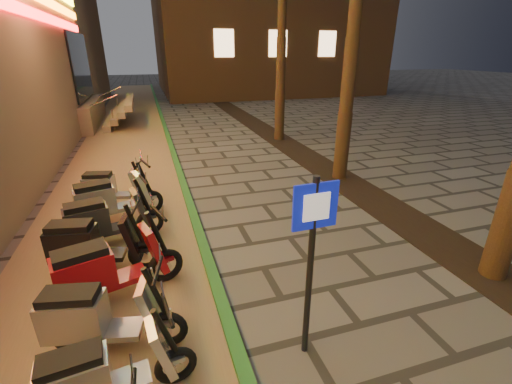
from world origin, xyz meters
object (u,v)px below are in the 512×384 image
object	(u,v)px
scooter_7	(97,318)
scooter_12	(110,188)
scooter_10	(103,220)
scooter_9	(90,245)
pedestrian_sign	(312,247)
scooter_11	(109,200)
scooter_8	(106,269)
scooter_6	(102,375)

from	to	relation	value
scooter_7	scooter_12	world-z (taller)	scooter_7
scooter_10	scooter_12	bearing A→B (deg)	77.24
scooter_7	scooter_9	xyz separation A→B (m)	(-0.28, 1.82, 0.02)
scooter_10	pedestrian_sign	bearing A→B (deg)	-66.70
scooter_12	scooter_11	bearing A→B (deg)	-73.98
scooter_8	scooter_10	world-z (taller)	scooter_8
scooter_8	scooter_12	world-z (taller)	scooter_8
scooter_6	scooter_7	world-z (taller)	scooter_7
pedestrian_sign	scooter_8	bearing A→B (deg)	142.62
scooter_9	scooter_8	bearing A→B (deg)	-59.08
scooter_8	scooter_11	bearing A→B (deg)	75.93
scooter_6	scooter_8	world-z (taller)	scooter_8
scooter_12	scooter_6	bearing A→B (deg)	-74.39
scooter_9	scooter_12	distance (m)	2.76
pedestrian_sign	scooter_12	world-z (taller)	pedestrian_sign
scooter_8	scooter_12	distance (m)	3.63
scooter_9	pedestrian_sign	bearing A→B (deg)	-32.69
scooter_9	scooter_12	world-z (taller)	scooter_9
scooter_12	scooter_10	bearing A→B (deg)	-76.95
scooter_9	scooter_10	distance (m)	0.87
scooter_7	scooter_11	bearing A→B (deg)	104.12
pedestrian_sign	scooter_12	size ratio (longest dim) A/B	1.45
scooter_7	scooter_12	size ratio (longest dim) A/B	1.06
pedestrian_sign	scooter_6	world-z (taller)	pedestrian_sign
scooter_10	scooter_12	xyz separation A→B (m)	(-0.02, 1.89, -0.05)
pedestrian_sign	scooter_9	xyz separation A→B (m)	(-2.70, 2.58, -0.97)
scooter_8	scooter_10	bearing A→B (deg)	78.94
pedestrian_sign	scooter_6	size ratio (longest dim) A/B	1.51
scooter_8	scooter_12	xyz separation A→B (m)	(-0.22, 3.62, -0.07)
scooter_8	pedestrian_sign	bearing A→B (deg)	-53.07
pedestrian_sign	scooter_8	xyz separation A→B (m)	(-2.38, 1.71, -0.94)
scooter_9	scooter_11	xyz separation A→B (m)	(0.16, 1.82, 0.02)
pedestrian_sign	scooter_10	size ratio (longest dim) A/B	1.31
scooter_8	scooter_11	size ratio (longest dim) A/B	1.01
scooter_10	scooter_12	world-z (taller)	scooter_10
scooter_7	scooter_9	world-z (taller)	scooter_9
scooter_7	scooter_12	xyz separation A→B (m)	(-0.19, 4.57, -0.03)
scooter_6	scooter_8	distance (m)	1.78
scooter_8	scooter_10	size ratio (longest dim) A/B	1.03
pedestrian_sign	scooter_7	distance (m)	2.72
scooter_7	scooter_8	bearing A→B (deg)	100.37
pedestrian_sign	scooter_8	size ratio (longest dim) A/B	1.27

